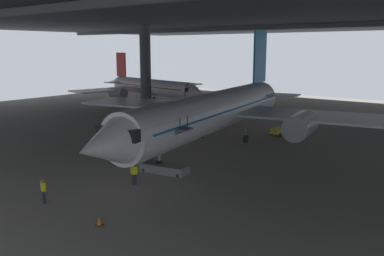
{
  "coord_description": "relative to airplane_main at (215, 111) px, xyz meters",
  "views": [
    {
      "loc": [
        23.78,
        -32.88,
        10.23
      ],
      "look_at": [
        0.24,
        -1.81,
        2.72
      ],
      "focal_mm": 38.71,
      "sensor_mm": 36.0,
      "label": 1
    }
  ],
  "objects": [
    {
      "name": "baggage_tug",
      "position": [
        3.28,
        9.01,
        -3.12
      ],
      "size": [
        1.5,
        2.32,
        0.9
      ],
      "color": "yellow",
      "rests_on": "ground_plane"
    },
    {
      "name": "airplane_distant",
      "position": [
        -29.3,
        21.46,
        -0.58
      ],
      "size": [
        28.83,
        28.21,
        9.4
      ],
      "color": "white",
      "rests_on": "ground_plane"
    },
    {
      "name": "ground_plane",
      "position": [
        0.56,
        -3.29,
        -3.65
      ],
      "size": [
        110.0,
        110.0,
        0.0
      ],
      "primitive_type": "plane",
      "color": "gray"
    },
    {
      "name": "crew_worker_near_nose",
      "position": [
        0.5,
        -21.18,
        -2.67
      ],
      "size": [
        0.54,
        0.28,
        1.72
      ],
      "color": "#232838",
      "rests_on": "ground_plane"
    },
    {
      "name": "traffic_cone_orange",
      "position": [
        6.24,
        -21.3,
        -3.36
      ],
      "size": [
        0.36,
        0.36,
        0.6
      ],
      "color": "black",
      "rests_on": "ground_plane"
    },
    {
      "name": "hangar_structure",
      "position": [
        0.48,
        10.45,
        10.92
      ],
      "size": [
        121.0,
        99.0,
        15.2
      ],
      "color": "#4C4F54",
      "rests_on": "ground_plane"
    },
    {
      "name": "crew_worker_by_stairs",
      "position": [
        2.68,
        -14.84,
        -2.68
      ],
      "size": [
        0.41,
        0.42,
        1.69
      ],
      "color": "#232838",
      "rests_on": "ground_plane"
    },
    {
      "name": "airplane_main",
      "position": [
        0.0,
        0.0,
        0.0
      ],
      "size": [
        39.51,
        40.53,
        12.53
      ],
      "color": "white",
      "rests_on": "ground_plane"
    },
    {
      "name": "boarding_stairs",
      "position": [
        2.43,
        -10.95,
        -2.9
      ],
      "size": [
        4.58,
        2.11,
        4.88
      ],
      "color": "slate",
      "rests_on": "ground_plane"
    }
  ]
}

